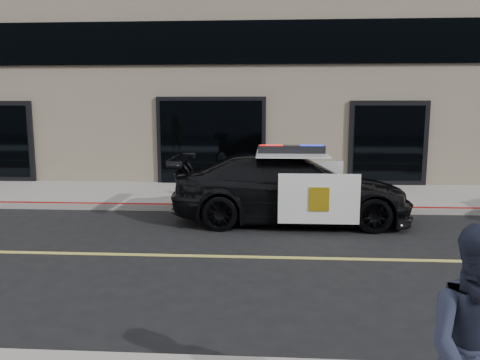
{
  "coord_description": "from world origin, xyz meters",
  "views": [
    {
      "loc": [
        0.84,
        -7.75,
        2.57
      ],
      "look_at": [
        0.21,
        2.2,
        1.0
      ],
      "focal_mm": 35.0,
      "sensor_mm": 36.0,
      "label": 1
    }
  ],
  "objects": [
    {
      "name": "ground",
      "position": [
        0.0,
        0.0,
        0.0
      ],
      "size": [
        120.0,
        120.0,
        0.0
      ],
      "primitive_type": "plane",
      "color": "black",
      "rests_on": "ground"
    },
    {
      "name": "sidewalk_n",
      "position": [
        0.0,
        5.25,
        0.07
      ],
      "size": [
        60.0,
        3.5,
        0.15
      ],
      "primitive_type": "cube",
      "color": "gray",
      "rests_on": "ground"
    },
    {
      "name": "fire_hydrant",
      "position": [
        -0.9,
        4.52,
        0.52
      ],
      "size": [
        0.35,
        0.49,
        0.78
      ],
      "color": "silver",
      "rests_on": "sidewalk_n"
    },
    {
      "name": "building_n",
      "position": [
        0.0,
        10.5,
        6.0
      ],
      "size": [
        60.0,
        7.0,
        12.0
      ],
      "primitive_type": "cube",
      "color": "#756856",
      "rests_on": "ground"
    },
    {
      "name": "police_car",
      "position": [
        1.33,
        2.6,
        0.78
      ],
      "size": [
        2.43,
        5.29,
        1.73
      ],
      "color": "black",
      "rests_on": "ground"
    }
  ]
}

